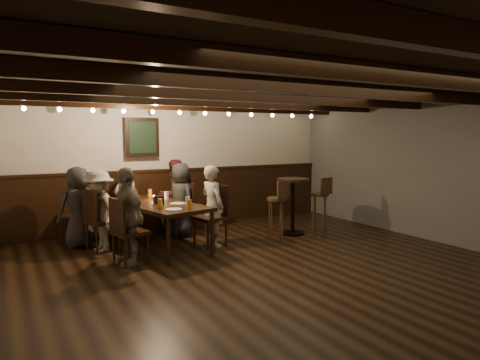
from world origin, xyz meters
TOP-DOWN VIEW (x-y plane):
  - room at (-0.29, 2.21)m, footprint 7.00×7.00m
  - dining_table at (-0.99, 2.03)m, footprint 1.26×2.08m
  - chair_left_near at (-1.79, 2.32)m, footprint 0.53×0.53m
  - chair_left_far at (-1.60, 1.44)m, footprint 0.51×0.51m
  - chair_right_near at (-0.38, 2.62)m, footprint 0.52×0.52m
  - chair_right_far at (-0.19, 1.74)m, footprint 0.53×0.53m
  - person_bench_left at (-2.06, 2.72)m, footprint 0.71×0.54m
  - person_bench_centre at (-1.21, 3.06)m, footprint 0.50×0.38m
  - person_bench_right at (-0.30, 3.10)m, footprint 0.74×0.63m
  - person_left_near at (-1.82, 2.31)m, footprint 0.63×0.90m
  - person_left_far at (-1.63, 1.43)m, footprint 0.49×0.85m
  - person_right_near at (-0.35, 2.63)m, footprint 0.54×0.71m
  - person_right_far at (-0.16, 1.75)m, footprint 0.41×0.53m
  - pint_a at (-1.41, 2.66)m, footprint 0.07×0.07m
  - pint_b at (-0.88, 2.72)m, footprint 0.07×0.07m
  - pint_c at (-1.30, 2.06)m, footprint 0.07×0.07m
  - pint_d at (-0.74, 2.29)m, footprint 0.07×0.07m
  - pint_e at (-1.11, 1.54)m, footprint 0.07×0.07m
  - pint_f at (-0.68, 1.53)m, footprint 0.07×0.07m
  - pint_g at (-0.77, 1.26)m, footprint 0.07×0.07m
  - plate_near at (-0.99, 1.31)m, footprint 0.24×0.24m
  - plate_far at (-0.75, 1.77)m, footprint 0.24×0.24m
  - condiment_caddy at (-0.98, 1.98)m, footprint 0.15×0.10m
  - candle at (-0.93, 2.35)m, footprint 0.05×0.05m
  - high_top_table at (1.46, 1.77)m, footprint 0.57×0.57m
  - bar_stool_left at (0.96, 1.56)m, footprint 0.34×0.36m
  - bar_stool_right at (1.96, 1.61)m, footprint 0.32×0.34m

SIDE VIEW (x-z plane):
  - chair_left_far at x=-1.60m, z-range -0.18..0.75m
  - chair_right_near at x=-0.38m, z-range -0.18..0.77m
  - chair_left_near at x=-1.79m, z-range -0.19..0.79m
  - chair_right_far at x=-0.19m, z-range -0.19..0.79m
  - bar_stool_left at x=0.96m, z-range -0.13..0.90m
  - bar_stool_right at x=1.96m, z-range -0.13..0.90m
  - person_bench_centre at x=-1.21m, z-range 0.00..1.23m
  - person_left_near at x=-1.82m, z-range 0.00..1.27m
  - person_bench_left at x=-2.06m, z-range 0.00..1.30m
  - person_right_near at x=-0.35m, z-range 0.00..1.31m
  - person_right_far at x=-0.16m, z-range 0.00..1.31m
  - dining_table at x=-0.99m, z-range 0.30..1.03m
  - high_top_table at x=1.46m, z-range 0.16..1.18m
  - person_bench_right at x=-0.30m, z-range 0.00..1.34m
  - person_left_far at x=-1.63m, z-range 0.00..1.36m
  - plate_near at x=-0.99m, z-range 0.73..0.74m
  - plate_far at x=-0.75m, z-range 0.73..0.74m
  - candle at x=-0.93m, z-range 0.73..0.78m
  - condiment_caddy at x=-0.98m, z-range 0.73..0.85m
  - pint_a at x=-1.41m, z-range 0.73..0.87m
  - pint_b at x=-0.88m, z-range 0.73..0.87m
  - pint_c at x=-1.30m, z-range 0.73..0.87m
  - pint_d at x=-0.74m, z-range 0.73..0.87m
  - pint_e at x=-1.11m, z-range 0.73..0.87m
  - pint_f at x=-0.68m, z-range 0.73..0.87m
  - pint_g at x=-0.77m, z-range 0.73..0.87m
  - room at x=-0.29m, z-range -2.43..4.57m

